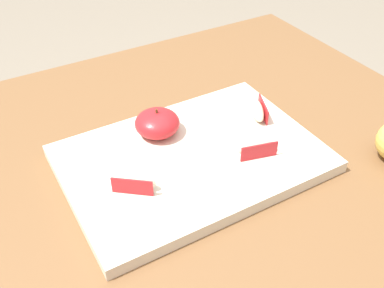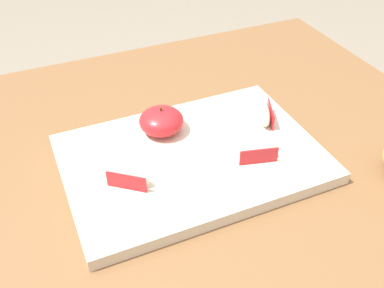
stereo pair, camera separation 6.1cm
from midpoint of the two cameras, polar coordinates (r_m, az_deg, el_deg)
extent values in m
cube|color=brown|center=(0.70, -7.02, -6.01)|extent=(1.12, 0.87, 0.03)
cube|color=brown|center=(1.39, 6.67, -0.33)|extent=(0.06, 0.06, 0.73)
cube|color=beige|center=(0.71, -2.44, -1.98)|extent=(0.40, 0.28, 0.02)
ellipsoid|color=#B21E23|center=(0.74, -6.82, 2.60)|extent=(0.08, 0.08, 0.04)
cylinder|color=#4C3319|center=(0.73, -6.95, 4.04)|extent=(0.00, 0.00, 0.01)
ellipsoid|color=beige|center=(0.70, 5.80, -0.46)|extent=(0.07, 0.04, 0.03)
cube|color=#B21E23|center=(0.69, 6.14, -1.05)|extent=(0.06, 0.02, 0.03)
ellipsoid|color=beige|center=(0.65, -10.10, -4.81)|extent=(0.06, 0.06, 0.03)
cube|color=#B21E23|center=(0.64, -10.39, -5.52)|extent=(0.05, 0.04, 0.03)
ellipsoid|color=beige|center=(0.79, 6.09, 4.33)|extent=(0.04, 0.07, 0.03)
cube|color=#B21E23|center=(0.79, 6.92, 4.39)|extent=(0.03, 0.06, 0.03)
camera|label=1|loc=(0.03, -92.51, -2.01)|focal=41.61mm
camera|label=2|loc=(0.03, 87.49, 2.01)|focal=41.61mm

